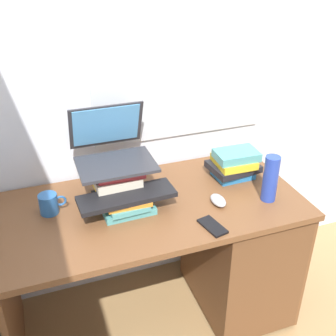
{
  "coord_description": "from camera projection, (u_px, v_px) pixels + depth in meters",
  "views": [
    {
      "loc": [
        -0.46,
        -1.49,
        1.78
      ],
      "look_at": [
        0.07,
        -0.01,
        0.9
      ],
      "focal_mm": 44.23,
      "sensor_mm": 36.0,
      "label": 1
    }
  ],
  "objects": [
    {
      "name": "ground_plane",
      "position": [
        154.0,
        315.0,
        2.23
      ],
      "size": [
        6.0,
        6.0,
        0.0
      ],
      "primitive_type": "plane",
      "color": "#9E7A4C"
    },
    {
      "name": "wall_back",
      "position": [
        125.0,
        57.0,
        1.91
      ],
      "size": [
        6.0,
        0.06,
        2.6
      ],
      "color": "silver",
      "rests_on": "ground"
    },
    {
      "name": "desk",
      "position": [
        219.0,
        247.0,
        2.12
      ],
      "size": [
        1.38,
        0.68,
        0.72
      ],
      "color": "brown",
      "rests_on": "ground"
    },
    {
      "name": "book_stack_tall",
      "position": [
        117.0,
        181.0,
        1.87
      ],
      "size": [
        0.23,
        0.19,
        0.17
      ],
      "color": "black",
      "rests_on": "desk"
    },
    {
      "name": "book_stack_keyboard_riser",
      "position": [
        128.0,
        205.0,
        1.8
      ],
      "size": [
        0.23,
        0.17,
        0.07
      ],
      "color": "teal",
      "rests_on": "desk"
    },
    {
      "name": "book_stack_side",
      "position": [
        234.0,
        164.0,
        2.06
      ],
      "size": [
        0.25,
        0.2,
        0.14
      ],
      "color": "#2672B2",
      "rests_on": "desk"
    },
    {
      "name": "laptop",
      "position": [
        112.0,
        148.0,
        1.86
      ],
      "size": [
        0.34,
        0.34,
        0.24
      ],
      "color": "#2D2D33",
      "rests_on": "book_stack_tall"
    },
    {
      "name": "keyboard",
      "position": [
        127.0,
        196.0,
        1.78
      ],
      "size": [
        0.43,
        0.16,
        0.02
      ],
      "primitive_type": "cube",
      "rotation": [
        0.0,
        0.0,
        0.04
      ],
      "color": "black",
      "rests_on": "book_stack_keyboard_riser"
    },
    {
      "name": "computer_mouse",
      "position": [
        218.0,
        200.0,
        1.87
      ],
      "size": [
        0.06,
        0.1,
        0.04
      ],
      "primitive_type": "ellipsoid",
      "color": "#A5A8AD",
      "rests_on": "desk"
    },
    {
      "name": "mug",
      "position": [
        49.0,
        204.0,
        1.8
      ],
      "size": [
        0.12,
        0.08,
        0.09
      ],
      "color": "#265999",
      "rests_on": "desk"
    },
    {
      "name": "water_bottle",
      "position": [
        270.0,
        179.0,
        1.86
      ],
      "size": [
        0.07,
        0.07,
        0.22
      ],
      "primitive_type": "cylinder",
      "color": "#263FA5",
      "rests_on": "desk"
    },
    {
      "name": "cell_phone",
      "position": [
        212.0,
        226.0,
        1.72
      ],
      "size": [
        0.09,
        0.15,
        0.01
      ],
      "primitive_type": "cube",
      "rotation": [
        0.0,
        0.0,
        0.21
      ],
      "color": "black",
      "rests_on": "desk"
    }
  ]
}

